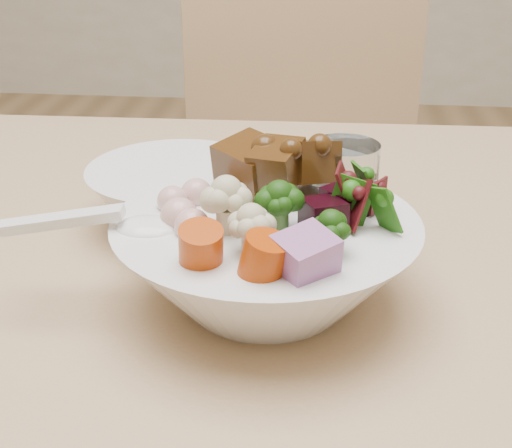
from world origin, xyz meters
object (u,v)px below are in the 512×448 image
object	(u,v)px
dining_table	(500,370)
chair_far	(313,206)
food_bowl	(268,254)
water_glass	(342,205)
side_bowl	(177,196)

from	to	relation	value
dining_table	chair_far	bearing A→B (deg)	103.75
food_bowl	water_glass	size ratio (longest dim) A/B	2.29
chair_far	water_glass	world-z (taller)	chair_far
side_bowl	food_bowl	bearing A→B (deg)	-52.93
dining_table	food_bowl	distance (m)	0.23
dining_table	water_glass	distance (m)	0.19
water_glass	chair_far	bearing A→B (deg)	93.28
food_bowl	side_bowl	world-z (taller)	food_bowl
dining_table	side_bowl	xyz separation A→B (m)	(-0.30, 0.10, 0.10)
food_bowl	water_glass	distance (m)	0.10
water_glass	side_bowl	distance (m)	0.16
chair_far	water_glass	xyz separation A→B (m)	(0.03, -0.59, 0.26)
dining_table	water_glass	xyz separation A→B (m)	(-0.14, 0.06, 0.12)
water_glass	dining_table	bearing A→B (deg)	-21.75
water_glass	side_bowl	world-z (taller)	water_glass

